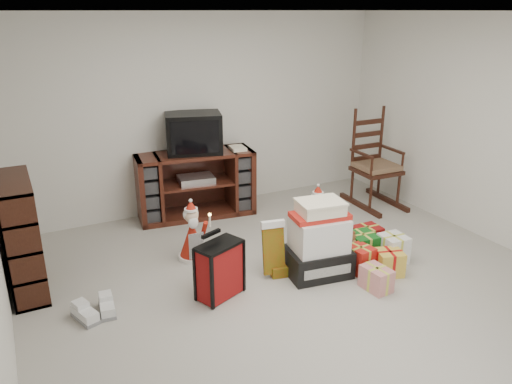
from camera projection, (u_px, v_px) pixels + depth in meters
room at (309, 164)px, 4.32m from camera, size 5.01×5.01×2.51m
tv_stand at (196, 184)px, 6.34m from camera, size 1.52×0.70×0.84m
bookshelf at (22, 238)px, 4.61m from camera, size 0.30×0.89×1.09m
rocking_chair at (373, 171)px, 6.73m from camera, size 0.57×0.91×1.35m
gift_pile at (319, 243)px, 4.92m from camera, size 0.67×0.53×0.77m
red_suitcase at (220, 270)px, 4.55m from camera, size 0.46×0.36×0.63m
stocking at (273, 249)px, 4.90m from camera, size 0.29×0.17×0.59m
teddy_bear at (348, 247)px, 5.28m from camera, size 0.22×0.19×0.32m
santa_figurine at (317, 215)px, 5.86m from camera, size 0.30×0.28×0.61m
mrs_claus_figurine at (192, 236)px, 5.27m from camera, size 0.32×0.31×0.66m
sneaker_pair at (96, 311)px, 4.33m from camera, size 0.38×0.33×0.11m
gift_cluster at (374, 255)px, 5.15m from camera, size 0.75×1.04×0.26m
crt_television at (194, 133)px, 6.13m from camera, size 0.77×0.65×0.49m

